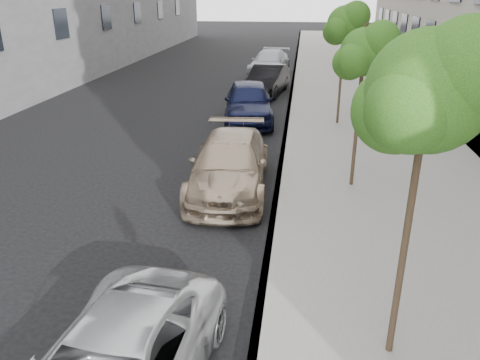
% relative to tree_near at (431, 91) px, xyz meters
% --- Properties ---
extents(sidewalk, '(6.40, 72.00, 0.14)m').
position_rel_tree_near_xyz_m(sidewalk, '(1.07, 22.50, -3.97)').
color(sidewalk, gray).
rests_on(sidewalk, ground).
extents(curb, '(0.15, 72.00, 0.14)m').
position_rel_tree_near_xyz_m(curb, '(-2.05, 22.50, -3.97)').
color(curb, '#9E9B93').
rests_on(curb, ground).
extents(tree_near, '(1.81, 1.61, 4.80)m').
position_rel_tree_near_xyz_m(tree_near, '(0.00, 0.00, 0.00)').
color(tree_near, '#38281C').
rests_on(tree_near, sidewalk).
extents(tree_mid, '(1.58, 1.38, 4.36)m').
position_rel_tree_near_xyz_m(tree_mid, '(-0.00, 6.50, -0.33)').
color(tree_mid, '#38281C').
rests_on(tree_mid, sidewalk).
extents(tree_far, '(1.69, 1.49, 4.66)m').
position_rel_tree_near_xyz_m(tree_far, '(-0.00, 13.00, -0.09)').
color(tree_far, '#38281C').
rests_on(tree_far, sidewalk).
extents(suv, '(2.31, 5.14, 1.46)m').
position_rel_tree_near_xyz_m(suv, '(-3.38, 6.07, -3.31)').
color(suv, tan).
rests_on(suv, ground).
extents(sedan_blue, '(2.54, 5.06, 1.65)m').
position_rel_tree_near_xyz_m(sedan_blue, '(-3.69, 13.31, -3.22)').
color(sedan_blue, black).
rests_on(sedan_blue, ground).
extents(sedan_black, '(2.26, 4.68, 1.48)m').
position_rel_tree_near_xyz_m(sedan_black, '(-3.34, 18.97, -3.30)').
color(sedan_black, black).
rests_on(sedan_black, ground).
extents(sedan_rear, '(2.72, 5.45, 1.52)m').
position_rel_tree_near_xyz_m(sedan_rear, '(-3.67, 24.96, -3.28)').
color(sedan_rear, '#A5A9AD').
rests_on(sedan_rear, ground).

